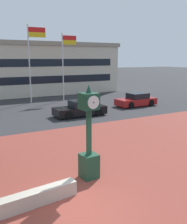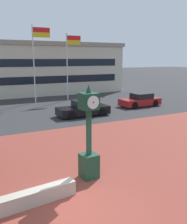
% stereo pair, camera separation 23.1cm
% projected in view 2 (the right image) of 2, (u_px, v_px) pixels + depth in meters
% --- Properties ---
extents(ground_plane, '(200.00, 200.00, 0.00)m').
position_uv_depth(ground_plane, '(75.00, 208.00, 8.04)').
color(ground_plane, '#2D2D30').
extents(plaza_brick_paving, '(44.00, 13.00, 0.01)m').
position_uv_depth(plaza_brick_paving, '(51.00, 176.00, 10.22)').
color(plaza_brick_paving, brown).
rests_on(plaza_brick_paving, ground).
extents(planter_wall, '(3.22, 0.73, 0.50)m').
position_uv_depth(planter_wall, '(29.00, 199.00, 8.09)').
color(planter_wall, '#ADA393').
rests_on(planter_wall, ground).
extents(street_clock, '(0.69, 0.74, 3.71)m').
position_uv_depth(street_clock, '(89.00, 139.00, 9.78)').
color(street_clock, '#19422D').
rests_on(street_clock, ground).
extents(car_street_mid, '(4.30, 1.85, 1.28)m').
position_uv_depth(car_street_mid, '(84.00, 109.00, 20.79)').
color(car_street_mid, black).
rests_on(car_street_mid, ground).
extents(car_street_far, '(4.15, 1.94, 1.28)m').
position_uv_depth(car_street_far, '(140.00, 100.00, 24.95)').
color(car_street_far, maroon).
rests_on(car_street_far, ground).
extents(flagpole_primary, '(1.91, 0.14, 8.02)m').
position_uv_depth(flagpole_primary, '(36.00, 56.00, 26.15)').
color(flagpole_primary, silver).
rests_on(flagpole_primary, ground).
extents(flagpole_secondary, '(1.72, 0.14, 7.34)m').
position_uv_depth(flagpole_secondary, '(69.00, 60.00, 27.86)').
color(flagpole_secondary, silver).
rests_on(flagpole_secondary, ground).
extents(civic_building, '(25.37, 15.17, 6.66)m').
position_uv_depth(civic_building, '(22.00, 67.00, 36.52)').
color(civic_building, beige).
rests_on(civic_building, ground).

